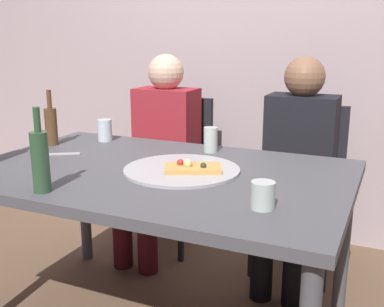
# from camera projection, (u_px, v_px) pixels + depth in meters

# --- Properties ---
(back_wall) EXTENTS (6.00, 0.10, 2.60)m
(back_wall) POSITION_uv_depth(u_px,v_px,m) (254.00, 31.00, 2.89)
(back_wall) COLOR #B29EA3
(back_wall) RESTS_ON ground_plane
(dining_table) EXTENTS (1.54, 0.99, 0.74)m
(dining_table) POSITION_uv_depth(u_px,v_px,m) (156.00, 186.00, 1.89)
(dining_table) COLOR #4C4C51
(dining_table) RESTS_ON ground_plane
(pizza_tray) EXTENTS (0.47, 0.47, 0.01)m
(pizza_tray) POSITION_uv_depth(u_px,v_px,m) (182.00, 170.00, 1.85)
(pizza_tray) COLOR #ADADB2
(pizza_tray) RESTS_ON dining_table
(pizza_slice_last) EXTENTS (0.25, 0.21, 0.05)m
(pizza_slice_last) POSITION_uv_depth(u_px,v_px,m) (192.00, 168.00, 1.82)
(pizza_slice_last) COLOR tan
(pizza_slice_last) RESTS_ON pizza_tray
(beer_bottle) EXTENTS (0.06, 0.06, 0.27)m
(beer_bottle) POSITION_uv_depth(u_px,v_px,m) (51.00, 125.00, 2.28)
(beer_bottle) COLOR brown
(beer_bottle) RESTS_ON dining_table
(water_bottle) EXTENTS (0.06, 0.06, 0.30)m
(water_bottle) POSITION_uv_depth(u_px,v_px,m) (40.00, 160.00, 1.58)
(water_bottle) COLOR #2D5133
(water_bottle) RESTS_ON dining_table
(tumbler_near) EXTENTS (0.07, 0.07, 0.11)m
(tumbler_near) POSITION_uv_depth(u_px,v_px,m) (105.00, 130.00, 2.38)
(tumbler_near) COLOR silver
(tumbler_near) RESTS_ON dining_table
(tumbler_far) EXTENTS (0.08, 0.08, 0.09)m
(tumbler_far) POSITION_uv_depth(u_px,v_px,m) (263.00, 195.00, 1.44)
(tumbler_far) COLOR #B7C6BC
(tumbler_far) RESTS_ON dining_table
(wine_glass) EXTENTS (0.06, 0.06, 0.12)m
(wine_glass) POSITION_uv_depth(u_px,v_px,m) (211.00, 140.00, 2.15)
(wine_glass) COLOR #B7C6BC
(wine_glass) RESTS_ON dining_table
(table_knife) EXTENTS (0.20, 0.13, 0.01)m
(table_knife) POSITION_uv_depth(u_px,v_px,m) (56.00, 154.00, 2.11)
(table_knife) COLOR #B7B7BC
(table_knife) RESTS_ON dining_table
(chair_left) EXTENTS (0.44, 0.44, 0.90)m
(chair_left) POSITION_uv_depth(u_px,v_px,m) (172.00, 161.00, 2.87)
(chair_left) COLOR black
(chair_left) RESTS_ON ground_plane
(chair_right) EXTENTS (0.44, 0.44, 0.90)m
(chair_right) POSITION_uv_depth(u_px,v_px,m) (301.00, 176.00, 2.56)
(chair_right) COLOR black
(chair_right) RESTS_ON ground_plane
(guest_in_sweater) EXTENTS (0.36, 0.56, 1.17)m
(guest_in_sweater) POSITION_uv_depth(u_px,v_px,m) (160.00, 146.00, 2.71)
(guest_in_sweater) COLOR maroon
(guest_in_sweater) RESTS_ON ground_plane
(guest_in_beanie) EXTENTS (0.36, 0.56, 1.17)m
(guest_in_beanie) POSITION_uv_depth(u_px,v_px,m) (296.00, 161.00, 2.39)
(guest_in_beanie) COLOR black
(guest_in_beanie) RESTS_ON ground_plane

